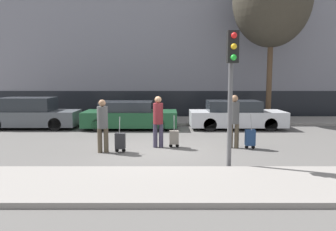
{
  "coord_description": "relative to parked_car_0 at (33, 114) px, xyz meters",
  "views": [
    {
      "loc": [
        0.35,
        -10.79,
        2.41
      ],
      "look_at": [
        0.29,
        1.8,
        0.95
      ],
      "focal_mm": 35.0,
      "sensor_mm": 36.0,
      "label": 1
    }
  ],
  "objects": [
    {
      "name": "parked_car_2",
      "position": [
        9.77,
        -0.13,
        -0.05
      ],
      "size": [
        4.41,
        1.76,
        1.33
      ],
      "color": "#B7BABF",
      "rests_on": "ground_plane"
    },
    {
      "name": "parked_car_1",
      "position": [
        4.74,
        -0.14,
        -0.06
      ],
      "size": [
        4.36,
        1.9,
        1.29
      ],
      "color": "#194728",
      "rests_on": "ground_plane"
    },
    {
      "name": "pedestrian_left",
      "position": [
        4.46,
        -5.12,
        0.3
      ],
      "size": [
        0.35,
        0.34,
        1.72
      ],
      "rotation": [
        0.0,
        0.0,
        3.22
      ],
      "color": "#4C4233",
      "rests_on": "ground_plane"
    },
    {
      "name": "ground_plane",
      "position": [
        6.2,
        -4.71,
        -0.68
      ],
      "size": [
        80.0,
        80.0,
        0.0
      ],
      "primitive_type": "plane",
      "color": "#565451"
    },
    {
      "name": "sidewalk_near",
      "position": [
        6.2,
        -8.46,
        -0.62
      ],
      "size": [
        28.0,
        2.5,
        0.12
      ],
      "color": "gray",
      "rests_on": "ground_plane"
    },
    {
      "name": "traffic_light",
      "position": [
        8.18,
        -7.08,
        1.88
      ],
      "size": [
        0.28,
        0.47,
        3.58
      ],
      "color": "#515154",
      "rests_on": "ground_plane"
    },
    {
      "name": "building_facade",
      "position": [
        6.2,
        5.49,
        6.1
      ],
      "size": [
        28.0,
        2.07,
        13.61
      ],
      "color": "slate",
      "rests_on": "ground_plane"
    },
    {
      "name": "trolley_left",
      "position": [
        5.0,
        -5.08,
        -0.31
      ],
      "size": [
        0.34,
        0.29,
        1.17
      ],
      "color": "#262628",
      "rests_on": "ground_plane"
    },
    {
      "name": "trolley_center",
      "position": [
        6.76,
        -4.33,
        -0.33
      ],
      "size": [
        0.34,
        0.29,
        1.12
      ],
      "color": "slate",
      "rests_on": "ground_plane"
    },
    {
      "name": "pedestrian_right",
      "position": [
        8.81,
        -4.43,
        0.36
      ],
      "size": [
        0.34,
        0.34,
        1.82
      ],
      "rotation": [
        0.0,
        0.0,
        2.91
      ],
      "color": "#4C4233",
      "rests_on": "ground_plane"
    },
    {
      "name": "parked_car_0",
      "position": [
        0.0,
        0.0,
        0.0
      ],
      "size": [
        4.37,
        1.7,
        1.47
      ],
      "color": "#4C5156",
      "rests_on": "ground_plane"
    },
    {
      "name": "pedestrian_center",
      "position": [
        6.21,
        -4.34,
        0.33
      ],
      "size": [
        0.35,
        0.34,
        1.78
      ],
      "rotation": [
        0.0,
        0.0,
        3.16
      ],
      "color": "#383347",
      "rests_on": "ground_plane"
    },
    {
      "name": "sidewalk_far",
      "position": [
        6.2,
        2.29,
        -0.62
      ],
      "size": [
        28.0,
        3.0,
        0.12
      ],
      "color": "gray",
      "rests_on": "ground_plane"
    },
    {
      "name": "trolley_right",
      "position": [
        9.34,
        -4.56,
        -0.29
      ],
      "size": [
        0.34,
        0.29,
        1.2
      ],
      "color": "navy",
      "rests_on": "ground_plane"
    }
  ]
}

